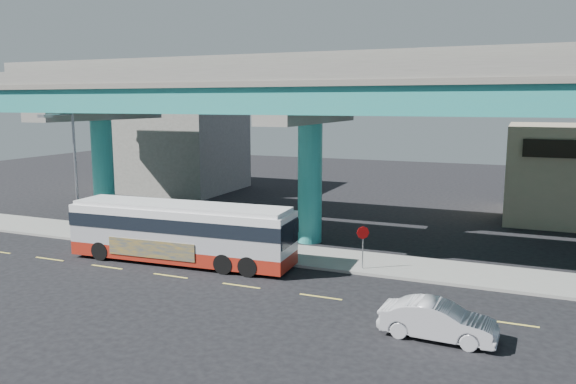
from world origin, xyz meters
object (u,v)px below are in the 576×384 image
at_px(transit_bus, 181,230).
at_px(street_lamp, 68,157).
at_px(stop_sign, 363,239).
at_px(sedan, 438,320).
at_px(parked_car, 139,225).

height_order(transit_bus, street_lamp, street_lamp).
distance_m(street_lamp, stop_sign, 18.88).
bearing_deg(sedan, transit_bus, 73.72).
xyz_separation_m(parked_car, stop_sign, (15.13, -1.45, 0.89)).
bearing_deg(street_lamp, sedan, -15.15).
bearing_deg(street_lamp, transit_bus, -8.68).
bearing_deg(transit_bus, stop_sign, 9.49).
bearing_deg(transit_bus, parked_car, 144.40).
relative_size(transit_bus, sedan, 2.96).
relative_size(parked_car, street_lamp, 0.51).
xyz_separation_m(transit_bus, street_lamp, (-8.95, 1.37, 3.54)).
relative_size(transit_bus, parked_car, 3.12).
height_order(transit_bus, parked_car, transit_bus).
relative_size(street_lamp, stop_sign, 3.57).
bearing_deg(sedan, street_lamp, 77.58).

